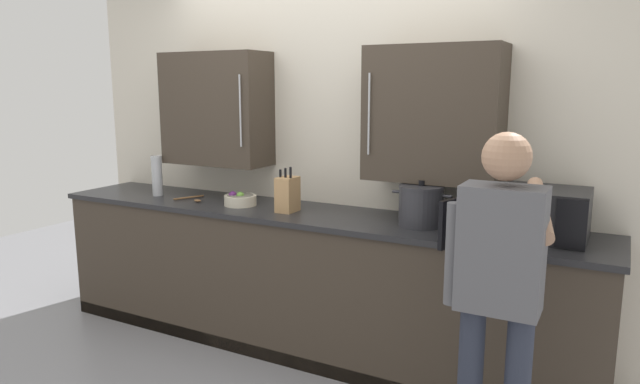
{
  "coord_description": "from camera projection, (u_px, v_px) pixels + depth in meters",
  "views": [
    {
      "loc": [
        1.82,
        -2.48,
        1.76
      ],
      "look_at": [
        0.15,
        0.62,
        1.1
      ],
      "focal_mm": 31.97,
      "sensor_mm": 36.0,
      "label": 1
    }
  ],
  "objects": [
    {
      "name": "counter_unit",
      "position": [
        304.0,
        281.0,
        3.8
      ],
      "size": [
        3.77,
        0.63,
        0.95
      ],
      "color": "#3D3328",
      "rests_on": "ground_plane"
    },
    {
      "name": "fruit_bowl",
      "position": [
        240.0,
        199.0,
        3.9
      ],
      "size": [
        0.22,
        0.22,
        0.1
      ],
      "color": "beige",
      "rests_on": "counter_unit"
    },
    {
      "name": "wooden_spoon",
      "position": [
        193.0,
        199.0,
        4.08
      ],
      "size": [
        0.23,
        0.22,
        0.02
      ],
      "color": "brown",
      "rests_on": "counter_unit"
    },
    {
      "name": "stock_pot",
      "position": [
        421.0,
        206.0,
        3.31
      ],
      "size": [
        0.36,
        0.26,
        0.27
      ],
      "color": "#2D2D33",
      "rests_on": "counter_unit"
    },
    {
      "name": "thermos_flask",
      "position": [
        157.0,
        176.0,
        4.22
      ],
      "size": [
        0.08,
        0.08,
        0.3
      ],
      "color": "#B7BABF",
      "rests_on": "counter_unit"
    },
    {
      "name": "knife_block",
      "position": [
        287.0,
        194.0,
        3.69
      ],
      "size": [
        0.11,
        0.15,
        0.3
      ],
      "color": "tan",
      "rests_on": "counter_unit"
    },
    {
      "name": "microwave_oven",
      "position": [
        531.0,
        213.0,
        3.07
      ],
      "size": [
        0.64,
        0.74,
        0.27
      ],
      "color": "black",
      "rests_on": "counter_unit"
    },
    {
      "name": "person_figure",
      "position": [
        499.0,
        282.0,
        2.4
      ],
      "size": [
        0.44,
        0.6,
        1.58
      ],
      "color": "#282D3D",
      "rests_on": "ground_plane"
    },
    {
      "name": "back_wall_tiled",
      "position": [
        325.0,
        139.0,
        3.89
      ],
      "size": [
        4.05,
        0.44,
        2.65
      ],
      "color": "beige",
      "rests_on": "ground_plane"
    }
  ]
}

